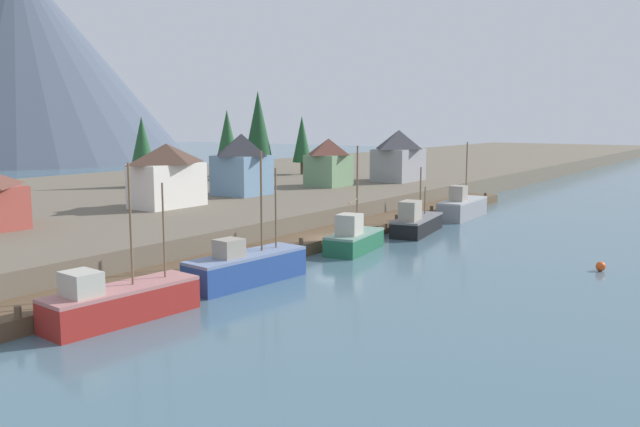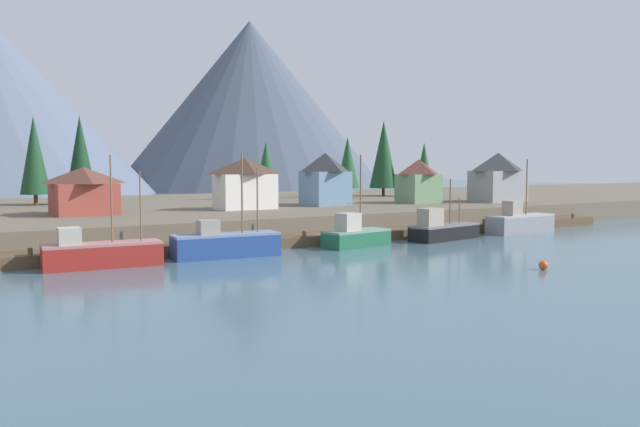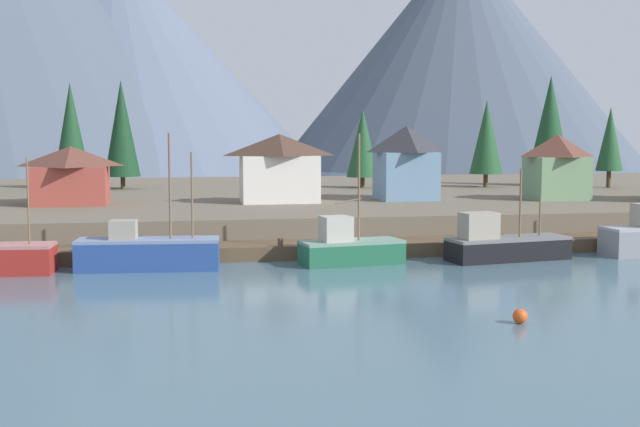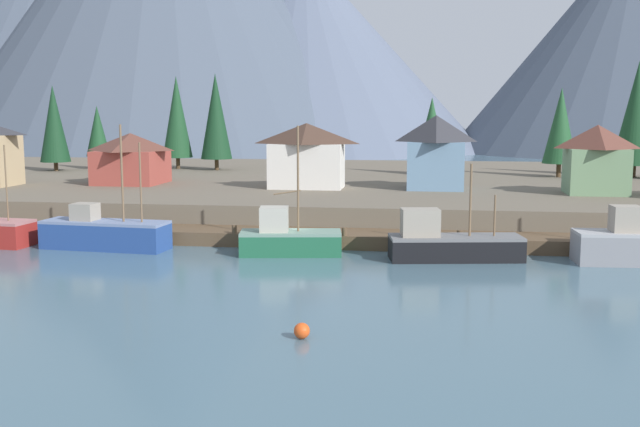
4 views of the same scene
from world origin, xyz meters
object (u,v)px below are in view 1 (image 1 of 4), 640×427
object	(u,v)px
house_grey	(399,155)
channel_buoy	(601,266)
fishing_boat_blue	(246,267)
fishing_boat_grey	(462,207)
conifer_back_left	(227,139)
fishing_boat_black	(416,223)
conifer_far_left	(258,129)
conifer_centre	(142,147)
fishing_boat_green	(354,239)
house_green	(329,162)
fishing_boat_red	(119,302)
house_blue	(242,164)
conifer_near_right	(302,139)
house_white	(167,175)

from	to	relation	value
house_grey	channel_buoy	world-z (taller)	house_grey
fishing_boat_blue	fishing_boat_grey	bearing A→B (deg)	5.09
fishing_boat_grey	conifer_back_left	xyz separation A→B (m)	(0.41, 35.75, 6.99)
fishing_boat_black	conifer_far_left	distance (m)	43.84
conifer_centre	conifer_far_left	distance (m)	22.43
fishing_boat_green	channel_buoy	world-z (taller)	fishing_boat_green
conifer_back_left	conifer_centre	distance (m)	14.15
fishing_boat_blue	channel_buoy	distance (m)	25.68
house_green	conifer_back_left	xyz separation A→B (m)	(-0.29, 17.16, 2.58)
fishing_boat_blue	house_green	size ratio (longest dim) A/B	1.53
fishing_boat_grey	house_grey	world-z (taller)	house_grey
conifer_back_left	fishing_boat_red	bearing A→B (deg)	-143.02
conifer_back_left	conifer_far_left	xyz separation A→B (m)	(8.27, 1.23, 1.40)
fishing_boat_red	house_blue	xyz separation A→B (m)	(33.75, 20.93, 4.94)
house_grey	conifer_near_right	bearing A→B (deg)	85.17
fishing_boat_blue	house_white	bearing A→B (deg)	65.37
conifer_far_left	channel_buoy	size ratio (longest dim) A/B	18.30
house_white	conifer_centre	world-z (taller)	conifer_centre
house_grey	fishing_boat_black	bearing A→B (deg)	-148.39
fishing_boat_black	fishing_boat_grey	size ratio (longest dim) A/B	0.97
house_green	channel_buoy	xyz separation A→B (m)	(-19.88, -37.39, -5.26)
house_white	channel_buoy	bearing A→B (deg)	-80.88
fishing_boat_blue	fishing_boat_black	world-z (taller)	fishing_boat_blue
fishing_boat_grey	house_blue	bearing A→B (deg)	119.03
fishing_boat_red	house_grey	size ratio (longest dim) A/B	1.17
fishing_boat_blue	conifer_back_left	bearing A→B (deg)	48.96
fishing_boat_black	house_grey	world-z (taller)	house_grey
house_green	house_blue	xyz separation A→B (m)	(-13.99, 2.37, 0.42)
house_blue	fishing_boat_green	bearing A→B (deg)	-115.39
fishing_boat_green	house_blue	bearing A→B (deg)	55.77
fishing_boat_green	house_grey	xyz separation A→B (m)	(35.62, 14.92, 5.02)
fishing_boat_black	conifer_back_left	distance (m)	39.11
house_blue	channel_buoy	bearing A→B (deg)	-98.44
house_white	conifer_centre	xyz separation A→B (m)	(11.73, 17.34, 1.90)
house_green	fishing_boat_red	bearing A→B (deg)	-158.75
fishing_boat_black	house_white	bearing A→B (deg)	112.73
channel_buoy	conifer_back_left	bearing A→B (deg)	70.24
fishing_boat_red	conifer_far_left	world-z (taller)	conifer_far_left
fishing_boat_grey	conifer_back_left	size ratio (longest dim) A/B	0.94
house_white	house_grey	size ratio (longest dim) A/B	0.95
house_blue	conifer_near_right	distance (m)	29.47
fishing_boat_red	house_white	size ratio (longest dim) A/B	1.24
house_green	fishing_boat_black	bearing A→B (deg)	-124.47
house_green	fishing_boat_blue	bearing A→B (deg)	-153.52
house_green	conifer_near_right	distance (m)	19.20
channel_buoy	conifer_far_left	bearing A→B (deg)	63.46
house_white	conifer_far_left	bearing A→B (deg)	26.67
fishing_boat_grey	conifer_near_right	world-z (taller)	conifer_near_right
fishing_boat_black	conifer_centre	world-z (taller)	conifer_centre
house_white	fishing_boat_red	bearing A→B (deg)	-137.50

